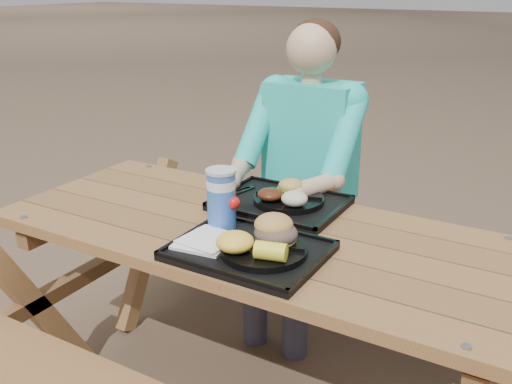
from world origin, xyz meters
The scene contains 17 objects.
picnic_table centered at (0.00, 0.00, 0.38)m, with size 1.80×1.49×0.75m, color #999999, non-canonical shape.
tray_near centered at (0.08, -0.18, 0.76)m, with size 0.45×0.35×0.02m, color black.
tray_far centered at (-0.02, 0.21, 0.76)m, with size 0.45×0.35×0.02m, color black.
plate_near centered at (0.14, -0.19, 0.78)m, with size 0.26×0.26×0.02m, color black.
plate_far centered at (0.01, 0.22, 0.78)m, with size 0.26×0.26×0.02m, color black.
napkin_stack centered at (-0.06, -0.22, 0.78)m, with size 0.16×0.16×0.02m, color white.
soda_cup centered at (-0.08, -0.09, 0.86)m, with size 0.09×0.09×0.19m, color #1648A5.
condiment_bbq centered at (0.08, -0.06, 0.78)m, with size 0.04×0.04×0.03m, color black.
condiment_mustard centered at (0.13, -0.06, 0.78)m, with size 0.05×0.05×0.03m, color gold.
sandwich centered at (0.15, -0.13, 0.86)m, with size 0.13×0.13×0.13m, color #C48B45, non-canonical shape.
mac_cheese centered at (0.07, -0.25, 0.82)m, with size 0.11×0.11×0.06m, color yellow.
corn_cob centered at (0.19, -0.25, 0.82)m, with size 0.09×0.09×0.05m, color #FFF535, non-canonical shape.
cutlery_far centered at (-0.20, 0.22, 0.77)m, with size 0.03×0.14×0.01m, color black.
burger centered at (0.00, 0.26, 0.83)m, with size 0.10×0.10×0.09m, color #C49445, non-canonical shape.
baked_beans centered at (-0.03, 0.16, 0.81)m, with size 0.10×0.10×0.04m, color #4A210E.
potato_salad centered at (0.06, 0.16, 0.82)m, with size 0.09×0.09×0.05m, color beige.
diner centered at (-0.12, 0.67, 0.64)m, with size 0.48×0.84×1.28m, color teal, non-canonical shape.
Camera 1 is at (0.88, -1.52, 1.54)m, focal length 40.00 mm.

